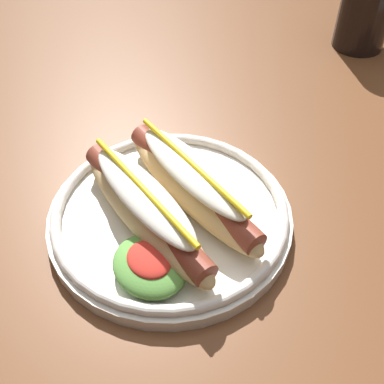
{
  "coord_description": "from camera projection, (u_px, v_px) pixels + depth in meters",
  "views": [
    {
      "loc": [
        0.33,
        -0.35,
        1.15
      ],
      "look_at": [
        0.04,
        -0.13,
        0.77
      ],
      "focal_mm": 44.8,
      "sensor_mm": 36.0,
      "label": 1
    }
  ],
  "objects": [
    {
      "name": "dining_table",
      "position": [
        244.0,
        193.0,
        0.69
      ],
      "size": [
        1.34,
        1.05,
        0.74
      ],
      "color": "brown",
      "rests_on": "ground_plane"
    },
    {
      "name": "hot_dog_plate",
      "position": [
        169.0,
        209.0,
        0.51
      ],
      "size": [
        0.27,
        0.27,
        0.08
      ],
      "color": "silver",
      "rests_on": "dining_table"
    },
    {
      "name": "soda_cup",
      "position": [
        366.0,
        8.0,
        0.76
      ],
      "size": [
        0.08,
        0.08,
        0.13
      ],
      "primitive_type": "cylinder",
      "color": "black",
      "rests_on": "dining_table"
    },
    {
      "name": "ground_plane",
      "position": [
        223.0,
        381.0,
        1.15
      ],
      "size": [
        8.0,
        8.0,
        0.0
      ],
      "primitive_type": "plane",
      "color": "brown"
    }
  ]
}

